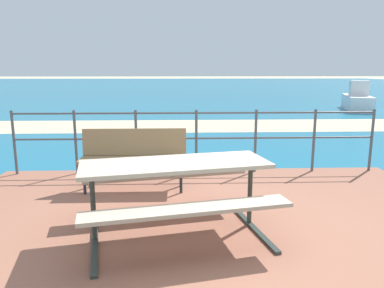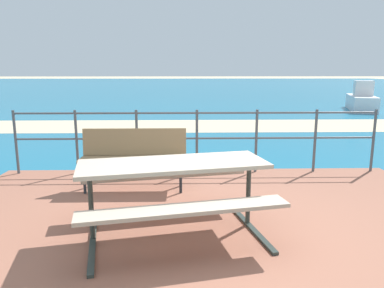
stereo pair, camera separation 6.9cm
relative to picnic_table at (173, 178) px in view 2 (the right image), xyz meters
name	(u,v)px [view 2 (the right image)]	position (x,y,z in m)	size (l,w,h in m)	color
ground_plane	(206,242)	(0.33, -0.10, -0.65)	(240.00, 240.00, 0.00)	beige
patio_paving	(206,239)	(0.33, -0.10, -0.62)	(6.40, 5.20, 0.06)	#935B47
sea_water	(184,86)	(0.33, 39.90, -0.64)	(90.00, 90.00, 0.01)	#196B8E
beach_strip	(190,126)	(0.33, 7.95, -0.64)	(54.00, 2.71, 0.01)	beige
picnic_table	(173,178)	(0.00, 0.00, 0.00)	(2.13, 1.75, 0.76)	tan
park_bench	(134,152)	(-0.59, 1.49, -0.06)	(1.48, 0.41, 0.86)	#8C704C
railing_fence	(197,134)	(0.33, 2.32, 0.06)	(5.94, 0.04, 1.05)	#4C5156
boat_near	(361,100)	(8.10, 12.60, -0.21)	(1.88, 3.71, 1.31)	silver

